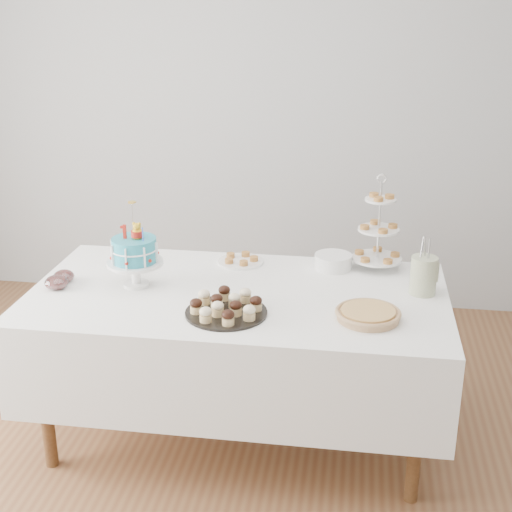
# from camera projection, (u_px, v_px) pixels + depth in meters

# --- Properties ---
(floor) EXTENTS (5.00, 5.00, 0.00)m
(floor) POSITION_uv_depth(u_px,v_px,m) (228.00, 471.00, 3.27)
(floor) COLOR brown
(floor) RESTS_ON ground
(walls) EXTENTS (5.04, 4.04, 2.70)m
(walls) POSITION_uv_depth(u_px,v_px,m) (223.00, 187.00, 2.80)
(walls) COLOR #A6A9AB
(walls) RESTS_ON floor
(table) EXTENTS (1.92, 1.02, 0.77)m
(table) POSITION_uv_depth(u_px,v_px,m) (238.00, 336.00, 3.36)
(table) COLOR white
(table) RESTS_ON floor
(birthday_cake) EXTENTS (0.26, 0.26, 0.40)m
(birthday_cake) POSITION_uv_depth(u_px,v_px,m) (135.00, 264.00, 3.31)
(birthday_cake) COLOR white
(birthday_cake) RESTS_ON table
(cupcake_tray) EXTENTS (0.36, 0.36, 0.08)m
(cupcake_tray) POSITION_uv_depth(u_px,v_px,m) (226.00, 306.00, 3.05)
(cupcake_tray) COLOR black
(cupcake_tray) RESTS_ON table
(pie) EXTENTS (0.28, 0.28, 0.04)m
(pie) POSITION_uv_depth(u_px,v_px,m) (368.00, 314.00, 3.00)
(pie) COLOR tan
(pie) RESTS_ON table
(tiered_stand) EXTENTS (0.25, 0.25, 0.48)m
(tiered_stand) POSITION_uv_depth(u_px,v_px,m) (379.00, 230.00, 3.49)
(tiered_stand) COLOR silver
(tiered_stand) RESTS_ON table
(plate_stack) EXTENTS (0.19, 0.19, 0.07)m
(plate_stack) POSITION_uv_depth(u_px,v_px,m) (333.00, 261.00, 3.55)
(plate_stack) COLOR white
(plate_stack) RESTS_ON table
(pastry_plate) EXTENTS (0.23, 0.23, 0.04)m
(pastry_plate) POSITION_uv_depth(u_px,v_px,m) (241.00, 260.00, 3.63)
(pastry_plate) COLOR white
(pastry_plate) RESTS_ON table
(jam_bowl_a) EXTENTS (0.11, 0.11, 0.07)m
(jam_bowl_a) POSITION_uv_depth(u_px,v_px,m) (57.00, 283.00, 3.31)
(jam_bowl_a) COLOR silver
(jam_bowl_a) RESTS_ON table
(jam_bowl_b) EXTENTS (0.10, 0.10, 0.06)m
(jam_bowl_b) POSITION_uv_depth(u_px,v_px,m) (64.00, 276.00, 3.39)
(jam_bowl_b) COLOR silver
(jam_bowl_b) RESTS_ON table
(utensil_pitcher) EXTENTS (0.13, 0.12, 0.27)m
(utensil_pitcher) POSITION_uv_depth(u_px,v_px,m) (424.00, 274.00, 3.23)
(utensil_pitcher) COLOR beige
(utensil_pitcher) RESTS_ON table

